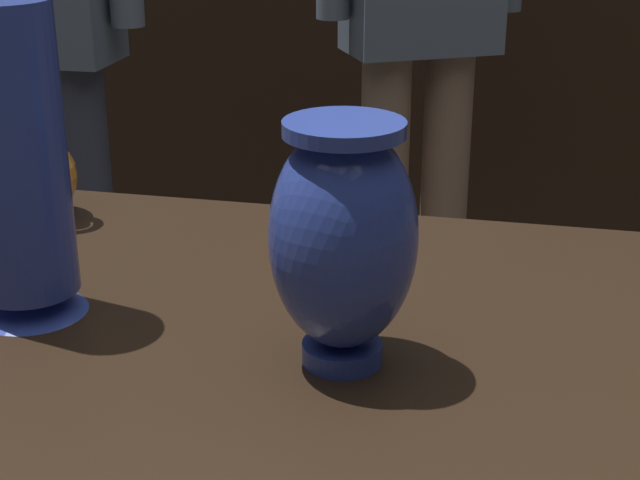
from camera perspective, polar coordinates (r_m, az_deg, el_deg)
back_display_shelf at (r=3.10m, az=8.46°, el=8.02°), size 2.60×0.40×0.99m
vase_centerpiece at (r=0.81m, az=1.37°, el=0.18°), size 0.13×0.13×0.22m
vase_tall_behind at (r=1.22m, az=-16.45°, el=4.05°), size 0.10×0.10×0.20m
vase_right_accent at (r=0.94m, az=-17.37°, el=4.08°), size 0.11×0.11×0.30m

